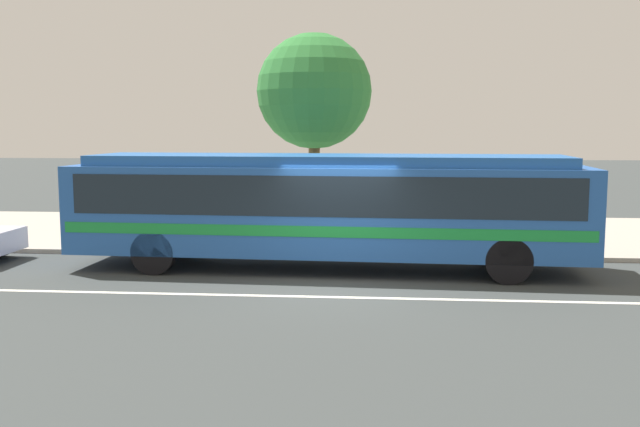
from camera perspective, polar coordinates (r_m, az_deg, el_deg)
The scene contains 9 objects.
ground_plane at distance 14.73m, azimuth 1.28°, elevation -6.02°, with size 120.00×120.00×0.00m, color #373C3C.
sidewalk_slab at distance 21.93m, azimuth 2.52°, elevation -1.57°, with size 60.00×8.00×0.12m, color #A29B8E.
lane_stripe_center at distance 13.95m, azimuth 1.07°, elevation -6.74°, with size 56.00×0.16×0.01m, color silver.
transit_bus at distance 16.46m, azimuth 0.57°, elevation 0.86°, with size 11.94×3.04×2.67m.
pedestrian_waiting_near_sign at distance 19.60m, azimuth -0.12°, elevation 0.63°, with size 0.44×0.44×1.76m.
pedestrian_walking_along_curb at distance 18.90m, azimuth 16.76°, elevation -0.12°, with size 0.37×0.37×1.65m.
pedestrian_standing_by_tree at distance 19.77m, azimuth 7.88°, elevation 0.54°, with size 0.48×0.48×1.70m.
bus_stop_sign at distance 18.50m, azimuth 14.31°, elevation 1.77°, with size 0.14×0.44×2.47m.
street_tree_near_stop at distance 20.66m, azimuth -0.47°, elevation 9.75°, with size 3.31×3.31×5.88m.
Camera 1 is at (0.92, -14.32, 3.30)m, focal length 39.74 mm.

